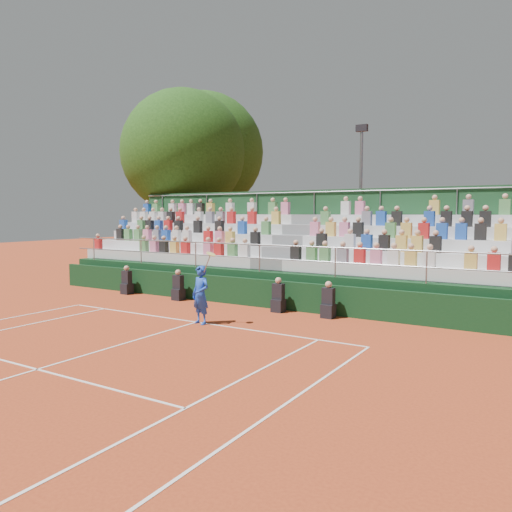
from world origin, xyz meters
The scene contains 8 objects.
ground centered at (0.00, 0.00, 0.00)m, with size 90.00×90.00×0.00m, color #AE3F1D.
courtside_wall centered at (0.00, 3.20, 0.50)m, with size 20.00×0.15×1.00m, color black.
line_officials centered at (-1.10, 2.75, 0.48)m, with size 9.46×0.40×1.19m.
grandstand centered at (0.00, 6.43, 1.09)m, with size 20.00×5.20×4.40m.
tennis_player centered at (0.25, -0.10, 0.90)m, with size 0.89×0.54×2.22m.
tree_west centered at (-9.82, 11.25, 6.94)m, with size 7.35×7.35×10.63m.
tree_east centered at (-10.17, 13.66, 7.21)m, with size 7.56×7.56×11.00m.
floodlight_mast centered at (0.45, 13.17, 4.62)m, with size 0.60×0.25×7.91m.
Camera 1 is at (9.52, -11.94, 3.36)m, focal length 35.00 mm.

